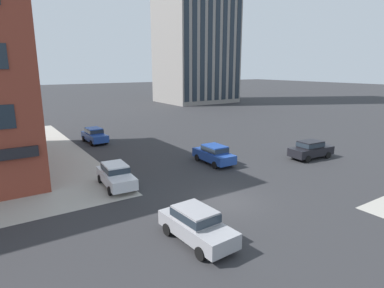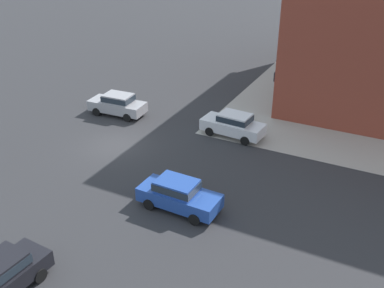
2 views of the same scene
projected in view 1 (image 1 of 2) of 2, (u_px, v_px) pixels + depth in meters
ground_plane at (227, 202)px, 20.49m from camera, size 320.00×320.00×0.00m
car_main_northbound_near at (196, 224)px, 15.72m from camera, size 2.09×4.50×1.68m
car_main_southbound_near at (311, 149)px, 30.19m from camera, size 4.50×2.10×1.68m
car_main_southbound_far at (214, 154)px, 28.55m from camera, size 1.98×4.45×1.68m
car_cross_eastbound at (116, 174)px, 22.97m from camera, size 2.12×4.51×1.68m
car_cross_westbound at (94, 135)px, 36.57m from camera, size 2.00×4.45×1.68m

